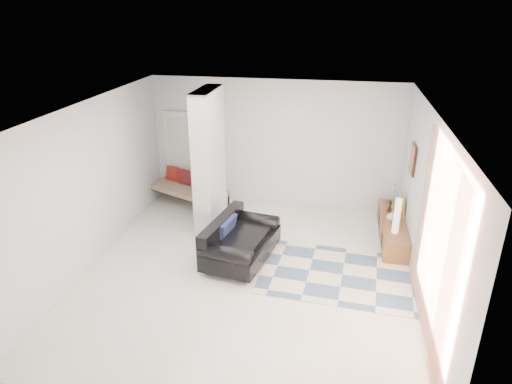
# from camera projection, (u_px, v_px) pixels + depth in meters

# --- Properties ---
(floor) EXTENTS (6.00, 6.00, 0.00)m
(floor) POSITION_uv_depth(u_px,v_px,m) (248.00, 272.00, 7.84)
(floor) COLOR silver
(floor) RESTS_ON ground
(ceiling) EXTENTS (6.00, 6.00, 0.00)m
(ceiling) POSITION_uv_depth(u_px,v_px,m) (246.00, 111.00, 6.75)
(ceiling) COLOR white
(ceiling) RESTS_ON wall_back
(wall_back) EXTENTS (6.00, 0.00, 6.00)m
(wall_back) POSITION_uv_depth(u_px,v_px,m) (275.00, 144.00, 10.01)
(wall_back) COLOR silver
(wall_back) RESTS_ON ground
(wall_front) EXTENTS (6.00, 0.00, 6.00)m
(wall_front) POSITION_uv_depth(u_px,v_px,m) (186.00, 314.00, 4.58)
(wall_front) COLOR silver
(wall_front) RESTS_ON ground
(wall_left) EXTENTS (0.00, 6.00, 6.00)m
(wall_left) POSITION_uv_depth(u_px,v_px,m) (90.00, 185.00, 7.77)
(wall_left) COLOR silver
(wall_left) RESTS_ON ground
(wall_right) EXTENTS (0.00, 6.00, 6.00)m
(wall_right) POSITION_uv_depth(u_px,v_px,m) (427.00, 211.00, 6.82)
(wall_right) COLOR silver
(wall_right) RESTS_ON ground
(partition_column) EXTENTS (0.35, 1.20, 2.80)m
(partition_column) POSITION_uv_depth(u_px,v_px,m) (209.00, 161.00, 8.93)
(partition_column) COLOR silver
(partition_column) RESTS_ON floor
(hallway_door) EXTENTS (0.85, 0.06, 2.04)m
(hallway_door) POSITION_uv_depth(u_px,v_px,m) (185.00, 155.00, 10.48)
(hallway_door) COLOR white
(hallway_door) RESTS_ON floor
(curtain) EXTENTS (0.00, 2.55, 2.55)m
(curtain) POSITION_uv_depth(u_px,v_px,m) (435.00, 245.00, 5.77)
(curtain) COLOR #D46537
(curtain) RESTS_ON wall_right
(wall_art) EXTENTS (0.04, 0.45, 0.55)m
(wall_art) POSITION_uv_depth(u_px,v_px,m) (413.00, 159.00, 8.26)
(wall_art) COLOR #36180E
(wall_art) RESTS_ON wall_right
(media_console) EXTENTS (0.45, 2.00, 0.80)m
(media_console) POSITION_uv_depth(u_px,v_px,m) (392.00, 229.00, 8.86)
(media_console) COLOR brown
(media_console) RESTS_ON floor
(loveseat) EXTENTS (1.22, 1.77, 0.76)m
(loveseat) POSITION_uv_depth(u_px,v_px,m) (238.00, 241.00, 8.10)
(loveseat) COLOR silver
(loveseat) RESTS_ON floor
(daybed) EXTENTS (1.97, 1.45, 0.77)m
(daybed) POSITION_uv_depth(u_px,v_px,m) (187.00, 188.00, 10.25)
(daybed) COLOR black
(daybed) RESTS_ON floor
(area_rug) EXTENTS (2.83, 1.99, 0.01)m
(area_rug) POSITION_uv_depth(u_px,v_px,m) (342.00, 275.00, 7.74)
(area_rug) COLOR beige
(area_rug) RESTS_ON floor
(cylinder_lamp) EXTENTS (0.12, 0.12, 0.66)m
(cylinder_lamp) POSITION_uv_depth(u_px,v_px,m) (397.00, 216.00, 8.19)
(cylinder_lamp) COLOR white
(cylinder_lamp) RESTS_ON media_console
(bronze_figurine) EXTENTS (0.13, 0.13, 0.23)m
(bronze_figurine) POSITION_uv_depth(u_px,v_px,m) (390.00, 206.00, 9.10)
(bronze_figurine) COLOR black
(bronze_figurine) RESTS_ON media_console
(vase) EXTENTS (0.22, 0.22, 0.21)m
(vase) POSITION_uv_depth(u_px,v_px,m) (392.00, 216.00, 8.71)
(vase) COLOR silver
(vase) RESTS_ON media_console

